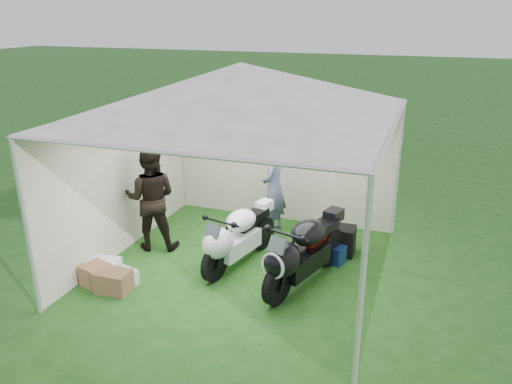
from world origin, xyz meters
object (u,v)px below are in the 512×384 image
person_blue_jacket (274,187)px  motorcycle_black (302,251)px  canopy_tent (242,95)px  paddock_stand (332,253)px  equipment_box (340,240)px  crate_0 (103,269)px  person_dark_jacket (151,198)px  crate_1 (96,275)px  crate_2 (125,278)px  motorcycle_white (236,236)px  crate_3 (114,281)px

person_blue_jacket → motorcycle_black: bearing=32.1°
canopy_tent → person_blue_jacket: (0.05, 1.34, -1.76)m
paddock_stand → equipment_box: 0.35m
motorcycle_black → crate_0: (-2.72, -0.77, -0.39)m
person_dark_jacket → crate_1: (-0.15, -1.33, -0.70)m
person_blue_jacket → person_dark_jacket: bearing=-51.0°
motorcycle_black → crate_2: size_ratio=6.27×
paddock_stand → person_blue_jacket: 1.56m
person_dark_jacket → crate_2: bearing=82.9°
motorcycle_white → paddock_stand: 1.51m
crate_2 → crate_3: (-0.05, -0.20, 0.04)m
person_dark_jacket → crate_0: 1.36m
motorcycle_black → person_blue_jacket: 1.88m
equipment_box → crate_1: 3.71m
motorcycle_white → paddock_stand: (1.33, 0.61, -0.35)m
motorcycle_black → crate_1: bearing=-143.4°
canopy_tent → paddock_stand: size_ratio=14.97×
motorcycle_black → equipment_box: motorcycle_black is taller
person_blue_jacket → crate_3: person_blue_jacket is taller
crate_0 → crate_1: bearing=-90.0°
person_dark_jacket → crate_3: size_ratio=3.76×
crate_2 → person_blue_jacket: bearing=59.8°
motorcycle_black → paddock_stand: 0.97m
motorcycle_black → paddock_stand: (0.27, 0.85, -0.39)m
canopy_tent → person_dark_jacket: bearing=175.8°
motorcycle_white → paddock_stand: motorcycle_white is taller
equipment_box → person_dark_jacket: bearing=-164.7°
person_blue_jacket → equipment_box: 1.45m
person_blue_jacket → crate_0: (-1.80, -2.38, -0.67)m
crate_1 → equipment_box: bearing=34.8°
paddock_stand → equipment_box: bearing=79.8°
paddock_stand → crate_0: bearing=-151.6°
motorcycle_black → person_blue_jacket: bearing=137.2°
crate_0 → canopy_tent: bearing=30.6°
canopy_tent → paddock_stand: 2.79m
motorcycle_white → person_blue_jacket: size_ratio=1.07×
crate_3 → equipment_box: bearing=39.0°
person_dark_jacket → person_blue_jacket: bearing=-161.9°
motorcycle_white → crate_1: motorcycle_white is taller
crate_1 → crate_2: 0.41m
motorcycle_white → crate_3: 1.84m
paddock_stand → person_dark_jacket: person_dark_jacket is taller
motorcycle_black → crate_3: 2.61m
crate_0 → crate_3: 0.42m
canopy_tent → crate_1: size_ratio=16.71×
canopy_tent → equipment_box: bearing=35.1°
motorcycle_white → motorcycle_black: motorcycle_black is taller
paddock_stand → crate_1: size_ratio=1.12×
motorcycle_white → crate_2: size_ratio=5.81×
motorcycle_white → person_blue_jacket: person_blue_jacket is taller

